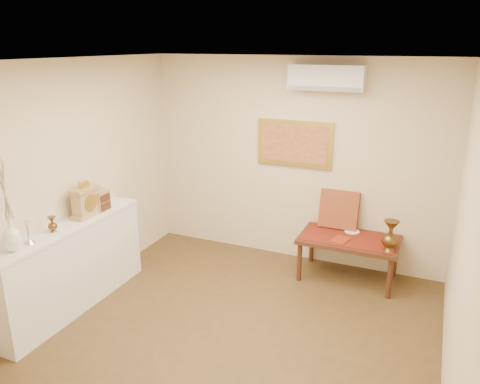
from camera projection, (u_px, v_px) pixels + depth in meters
The scene contains 20 objects.
floor at pixel (222, 345), 4.61m from camera, with size 4.50×4.50×0.00m, color brown.
ceiling at pixel (218, 62), 3.79m from camera, with size 4.50×4.50×0.00m, color silver.
wall_back at pixel (294, 162), 6.16m from camera, with size 4.00×0.02×2.70m, color beige.
wall_front at pixel (15, 372), 2.23m from camera, with size 4.00×0.02×2.70m, color beige.
wall_left at pixel (50, 191), 4.96m from camera, with size 0.02×4.50×2.70m, color beige.
wall_right at pixel (464, 256), 3.44m from camera, with size 0.02×4.50×2.70m, color beige.
white_vase at pixel (7, 207), 4.26m from camera, with size 0.17×0.17×0.88m, color white, non-canonical shape.
candlestick at pixel (28, 232), 4.53m from camera, with size 0.11×0.11×0.23m, color silver, non-canonical shape.
brass_urn_small at pixel (52, 222), 4.80m from camera, with size 0.10×0.10×0.22m, color brown, non-canonical shape.
table_cloth at pixel (349, 238), 5.76m from camera, with size 1.14×0.59×0.01m, color maroon.
brass_urn_tall at pixel (391, 233), 5.33m from camera, with size 0.20×0.20×0.45m, color brown, non-canonical shape.
plate at pixel (352, 231), 5.93m from camera, with size 0.19×0.19×0.01m, color white.
menu at pixel (341, 240), 5.68m from camera, with size 0.18×0.25×0.01m, color maroon.
cushion at pixel (339, 209), 6.00m from camera, with size 0.49×0.10×0.49m, color maroon.
display_ledge at pixel (72, 267), 5.15m from camera, with size 0.37×2.02×0.98m.
mantel_clock at pixel (86, 202), 5.22m from camera, with size 0.17×0.36×0.41m.
wooden_chest at pixel (100, 200), 5.42m from camera, with size 0.16×0.21×0.24m.
low_table at pixel (349, 243), 5.78m from camera, with size 1.20×0.70×0.55m.
painting at pixel (294, 143), 6.06m from camera, with size 1.00×0.06×0.60m.
ac_unit at pixel (327, 78), 5.56m from camera, with size 0.90×0.25×0.30m.
Camera 1 is at (1.73, -3.53, 2.85)m, focal length 35.00 mm.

